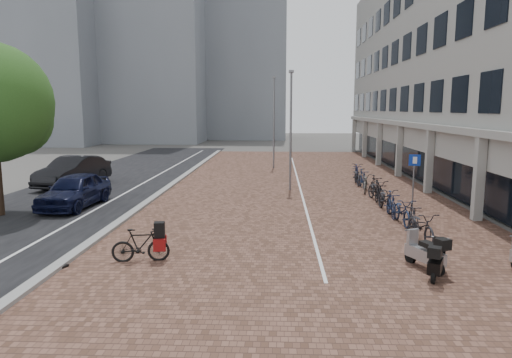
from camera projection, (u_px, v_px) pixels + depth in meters
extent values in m
plane|color=#474442|center=(247.00, 248.00, 14.64)|extent=(140.00, 140.00, 0.00)
cube|color=brown|center=(296.00, 186.00, 26.40)|extent=(14.50, 42.00, 0.04)
cube|color=black|center=(107.00, 184.00, 26.92)|extent=(8.00, 50.00, 0.03)
cube|color=gray|center=(173.00, 184.00, 26.72)|extent=(0.35, 42.00, 0.14)
cube|color=white|center=(141.00, 184.00, 26.82)|extent=(0.12, 44.00, 0.00)
cube|color=white|center=(299.00, 185.00, 26.38)|extent=(0.10, 30.00, 0.00)
cube|color=gray|center=(473.00, 42.00, 28.54)|extent=(8.00, 40.00, 13.00)
cube|color=black|center=(412.00, 151.00, 29.73)|extent=(0.15, 38.00, 3.20)
cube|color=gray|center=(410.00, 123.00, 29.48)|extent=(1.60, 38.00, 0.30)
cube|color=gray|center=(479.00, 178.00, 17.92)|extent=(0.35, 0.35, 3.40)
cube|color=gray|center=(429.00, 161.00, 23.84)|extent=(0.35, 0.35, 3.40)
cube|color=gray|center=(399.00, 151.00, 29.77)|extent=(0.35, 0.35, 3.40)
cube|color=gray|center=(379.00, 144.00, 35.69)|extent=(0.35, 0.35, 3.40)
cube|color=gray|center=(365.00, 139.00, 41.62)|extent=(0.35, 0.35, 3.40)
cube|color=gray|center=(354.00, 135.00, 47.54)|extent=(0.35, 0.35, 3.40)
cube|color=gray|center=(150.00, 19.00, 60.38)|extent=(14.00, 12.00, 32.00)
cube|color=gray|center=(245.00, 49.00, 67.18)|extent=(12.00, 10.00, 26.00)
cube|color=gray|center=(56.00, 62.00, 55.84)|extent=(10.00, 10.00, 20.00)
imported|color=black|center=(75.00, 190.00, 20.57)|extent=(2.06, 4.61, 1.54)
imported|color=black|center=(73.00, 171.00, 26.15)|extent=(2.70, 5.43, 1.71)
imported|color=black|center=(141.00, 245.00, 13.21)|extent=(1.70, 0.74, 0.99)
cube|color=black|center=(140.00, 230.00, 13.14)|extent=(0.34, 0.32, 0.45)
cube|color=maroon|center=(133.00, 244.00, 13.21)|extent=(0.36, 0.16, 0.35)
cube|color=maroon|center=(148.00, 244.00, 13.19)|extent=(0.36, 0.16, 0.35)
cylinder|color=slate|center=(413.00, 183.00, 20.48)|extent=(0.07, 0.07, 2.19)
cube|color=#0B2C99|center=(415.00, 160.00, 20.29)|extent=(0.49, 0.19, 0.50)
cylinder|color=slate|center=(291.00, 132.00, 24.43)|extent=(0.12, 0.12, 6.30)
cylinder|color=gray|center=(274.00, 123.00, 33.60)|extent=(0.12, 0.12, 6.64)
sphere|color=#274E1A|center=(14.00, 119.00, 19.12)|extent=(3.08, 3.08, 3.08)
imported|color=black|center=(421.00, 226.00, 15.28)|extent=(0.92, 2.04, 1.04)
imported|color=black|center=(412.00, 218.00, 16.41)|extent=(0.73, 1.80, 1.05)
imported|color=#16223E|center=(402.00, 211.00, 17.55)|extent=(0.75, 1.99, 1.04)
imported|color=#131B34|center=(391.00, 205.00, 18.69)|extent=(0.56, 1.77, 1.05)
imported|color=black|center=(386.00, 199.00, 19.83)|extent=(0.83, 2.02, 1.04)
imported|color=black|center=(379.00, 194.00, 20.97)|extent=(0.55, 1.76, 1.05)
imported|color=black|center=(377.00, 190.00, 22.10)|extent=(1.03, 2.06, 1.04)
imported|color=black|center=(375.00, 186.00, 23.22)|extent=(0.58, 1.77, 1.05)
imported|color=#504D49|center=(366.00, 182.00, 24.37)|extent=(1.11, 2.08, 1.04)
imported|color=#15213B|center=(362.00, 179.00, 25.50)|extent=(0.56, 1.77, 1.05)
imported|color=#222227|center=(357.00, 176.00, 26.64)|extent=(0.78, 2.00, 1.04)
imported|color=#15193B|center=(356.00, 173.00, 27.77)|extent=(0.63, 1.78, 1.05)
imported|color=black|center=(357.00, 171.00, 28.90)|extent=(0.90, 2.04, 1.04)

